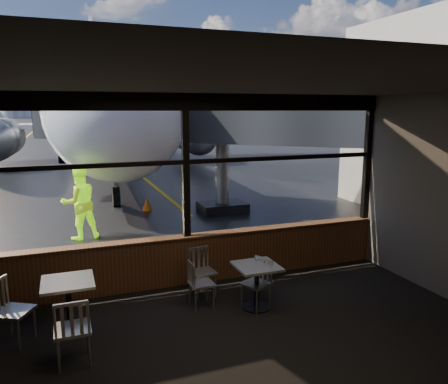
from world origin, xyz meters
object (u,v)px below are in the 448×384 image
chair_near_e (256,284)px  chair_near_w (201,284)px  jet_bridge (248,137)px  cafe_table_mid (69,307)px  airliner (98,65)px  ground_crew (79,203)px  chair_mid_w (13,312)px  chair_near_n (203,273)px  chair_mid_s (73,330)px  cone_nose (147,204)px  cafe_table_near (256,287)px

chair_near_e → chair_near_w: chair_near_e is taller
jet_bridge → chair_near_w: 7.76m
jet_bridge → cafe_table_mid: jet_bridge is taller
chair_near_e → airliner: bearing=-22.8°
airliner → ground_crew: airliner is taller
chair_near_w → ground_crew: (-1.69, 4.82, 0.52)m
airliner → chair_mid_w: (-3.05, -21.23, -5.32)m
chair_near_n → chair_mid_s: 2.60m
chair_mid_w → ground_crew: bearing=-163.0°
jet_bridge → chair_near_n: jet_bridge is taller
chair_near_e → chair_near_w: (-0.82, 0.36, -0.02)m
ground_crew → chair_near_e: bearing=101.0°
cafe_table_mid → chair_mid_w: chair_mid_w is taller
airliner → chair_near_n: (-0.11, -20.59, -5.37)m
airliner → chair_near_e: size_ratio=45.11×
chair_mid_s → cone_nose: 8.71m
chair_mid_s → cafe_table_mid: bearing=91.6°
cafe_table_near → chair_near_n: bearing=130.8°
airliner → chair_mid_w: airliner is taller
jet_bridge → chair_near_n: 7.32m
airliner → chair_mid_w: 22.09m
chair_mid_s → airliner: bearing=84.0°
chair_near_w → cone_nose: (0.45, 7.35, -0.19)m
cafe_table_mid → chair_near_w: size_ratio=0.99×
cafe_table_near → airliner: bearing=91.5°
cafe_table_near → cone_nose: (-0.38, 7.70, -0.16)m
cone_nose → chair_near_n: bearing=-92.4°
cafe_table_mid → cone_nose: bearing=71.5°
chair_near_e → chair_near_w: 0.89m
chair_near_n → ground_crew: size_ratio=0.46×
chair_mid_w → cone_nose: bearing=-173.8°
jet_bridge → chair_near_e: bearing=-112.3°
chair_near_w → ground_crew: bearing=-162.5°
chair_near_n → jet_bridge: bearing=-125.7°
airliner → cafe_table_near: airliner is taller
chair_near_e → chair_near_n: (-0.66, 0.78, 0.00)m
chair_near_e → chair_near_n: chair_near_n is taller
cafe_table_mid → chair_mid_s: size_ratio=0.85×
chair_mid_s → jet_bridge: bearing=53.0°
cafe_table_near → chair_near_w: size_ratio=0.93×
cafe_table_near → chair_near_n: size_ratio=0.88×
chair_mid_s → chair_mid_w: bearing=133.8°
chair_near_e → cone_nose: size_ratio=1.94×
chair_mid_w → ground_crew: size_ratio=0.52×
jet_bridge → cafe_table_near: size_ratio=14.30×
airliner → chair_near_w: 21.70m
chair_mid_s → ground_crew: (0.34, 5.82, 0.45)m
airliner → cafe_table_near: (0.56, -21.37, -5.42)m
cafe_table_mid → chair_near_e: bearing=-4.8°
airliner → cone_nose: airliner is taller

